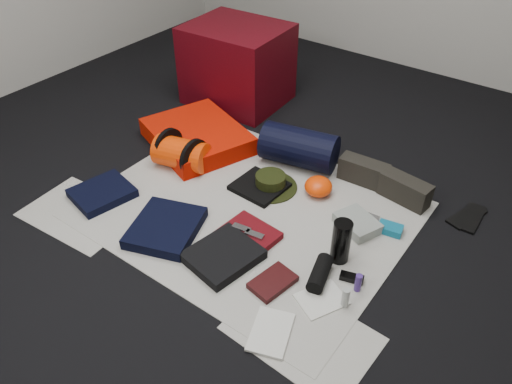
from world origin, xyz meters
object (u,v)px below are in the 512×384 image
Objects in this scene: sleeping_pad at (197,136)px; stuff_sack at (181,154)px; water_bottle at (341,242)px; paperback_book at (273,282)px; navy_duffel at (299,147)px; red_cabinet at (237,64)px; compact_camera at (367,220)px.

stuff_sack is at bearing -68.95° from sleeping_pad.
paperback_book is (-0.16, -0.32, -0.10)m from water_bottle.
paperback_book is (0.96, -0.44, -0.08)m from stuff_sack.
paperback_book is at bearing -76.07° from navy_duffel.
water_bottle reaches higher than sleeping_pad.
stuff_sack is (0.09, -0.24, 0.03)m from sleeping_pad.
red_cabinet is at bearing 139.29° from navy_duffel.
sleeping_pad is at bearing -174.66° from navy_duffel.
compact_camera is at bearing -35.07° from navy_duffel.
stuff_sack reaches higher than sleeping_pad.
water_bottle is at bearing -55.50° from navy_duffel.
navy_duffel is at bearing 153.19° from compact_camera.
compact_camera is at bearing -2.47° from sleeping_pad.
navy_duffel is (0.54, 0.43, 0.02)m from stuff_sack.
red_cabinet reaches higher than water_bottle.
red_cabinet reaches higher than stuff_sack.
stuff_sack is at bearing 165.89° from paperback_book.
compact_camera is 0.65m from paperback_book.
compact_camera is (1.20, -0.05, -0.03)m from sleeping_pad.
sleeping_pad is 1.27m from water_bottle.
paperback_book is at bearing -50.12° from red_cabinet.
compact_camera is at bearing 9.57° from stuff_sack.
paperback_book is at bearing -32.89° from sleeping_pad.
compact_camera reaches higher than paperback_book.
water_bottle is at bearing -6.28° from stuff_sack.
sleeping_pad is 1.20m from compact_camera.
red_cabinet is 0.93m from stuff_sack.
compact_camera is at bearing 91.80° from water_bottle.
stuff_sack reaches higher than paperback_book.
navy_duffel is (0.63, 0.19, 0.06)m from sleeping_pad.
compact_camera is (1.37, -0.69, -0.24)m from red_cabinet.
compact_camera is at bearing -29.61° from red_cabinet.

